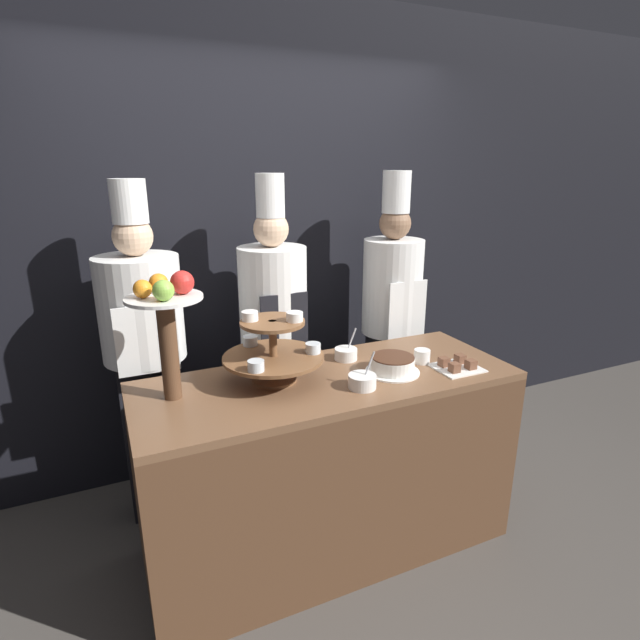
# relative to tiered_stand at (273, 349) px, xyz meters

# --- Properties ---
(ground_plane) EXTENTS (14.00, 14.00, 0.00)m
(ground_plane) POSITION_rel_tiered_stand_xyz_m (0.24, -0.41, -1.08)
(ground_plane) COLOR #47423D
(wall_back) EXTENTS (10.00, 0.06, 2.80)m
(wall_back) POSITION_rel_tiered_stand_xyz_m (0.24, 0.95, 0.32)
(wall_back) COLOR black
(wall_back) RESTS_ON ground_plane
(buffet_counter) EXTENTS (1.77, 0.67, 0.93)m
(buffet_counter) POSITION_rel_tiered_stand_xyz_m (0.24, -0.07, -0.61)
(buffet_counter) COLOR brown
(buffet_counter) RESTS_ON ground_plane
(tiered_stand) EXTENTS (0.46, 0.46, 0.33)m
(tiered_stand) POSITION_rel_tiered_stand_xyz_m (0.00, 0.00, 0.00)
(tiered_stand) COLOR brown
(tiered_stand) RESTS_ON buffet_counter
(fruit_pedestal) EXTENTS (0.31, 0.31, 0.54)m
(fruit_pedestal) POSITION_rel_tiered_stand_xyz_m (-0.44, 0.01, 0.22)
(fruit_pedestal) COLOR brown
(fruit_pedestal) RESTS_ON buffet_counter
(cake_round) EXTENTS (0.26, 0.26, 0.08)m
(cake_round) POSITION_rel_tiered_stand_xyz_m (0.54, -0.14, -0.11)
(cake_round) COLOR white
(cake_round) RESTS_ON buffet_counter
(cup_white) EXTENTS (0.08, 0.08, 0.07)m
(cup_white) POSITION_rel_tiered_stand_xyz_m (0.74, -0.10, -0.12)
(cup_white) COLOR white
(cup_white) RESTS_ON buffet_counter
(cake_square_tray) EXTENTS (0.22, 0.20, 0.05)m
(cake_square_tray) POSITION_rel_tiered_stand_xyz_m (0.85, -0.23, -0.13)
(cake_square_tray) COLOR white
(cake_square_tray) RESTS_ON buffet_counter
(serving_bowl_near) EXTENTS (0.12, 0.12, 0.16)m
(serving_bowl_near) POSITION_rel_tiered_stand_xyz_m (0.33, -0.23, -0.12)
(serving_bowl_near) COLOR white
(serving_bowl_near) RESTS_ON buffet_counter
(serving_bowl_far) EXTENTS (0.11, 0.11, 0.16)m
(serving_bowl_far) POSITION_rel_tiered_stand_xyz_m (0.42, 0.10, -0.12)
(serving_bowl_far) COLOR white
(serving_bowl_far) RESTS_ON buffet_counter
(chef_left) EXTENTS (0.41, 0.41, 1.81)m
(chef_left) POSITION_rel_tiered_stand_xyz_m (-0.50, 0.56, -0.09)
(chef_left) COLOR black
(chef_left) RESTS_ON ground_plane
(chef_center_left) EXTENTS (0.38, 0.38, 1.83)m
(chef_center_left) POSITION_rel_tiered_stand_xyz_m (0.20, 0.56, -0.09)
(chef_center_left) COLOR #28282D
(chef_center_left) RESTS_ON ground_plane
(chef_center_right) EXTENTS (0.37, 0.37, 1.84)m
(chef_center_right) POSITION_rel_tiered_stand_xyz_m (0.98, 0.56, -0.08)
(chef_center_right) COLOR black
(chef_center_right) RESTS_ON ground_plane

